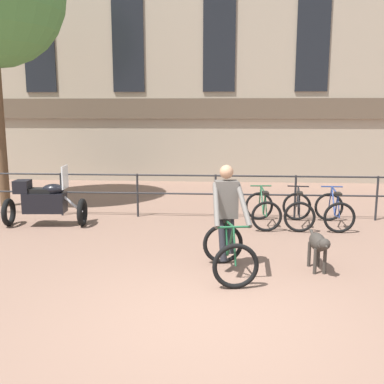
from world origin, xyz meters
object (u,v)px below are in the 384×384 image
at_px(parked_motorcycle, 44,201).
at_px(parked_bicycle_mid_left, 298,210).
at_px(cyclist_with_bike, 228,226).
at_px(dog, 318,244).
at_px(parked_bicycle_mid_right, 334,211).
at_px(parked_bicycle_near_lamp, 263,210).

relative_size(parked_motorcycle, parked_bicycle_mid_left, 1.53).
distance_m(cyclist_with_bike, dog, 1.48).
relative_size(cyclist_with_bike, parked_bicycle_mid_right, 1.51).
height_order(parked_bicycle_near_lamp, parked_bicycle_mid_right, same).
bearing_deg(parked_bicycle_near_lamp, parked_motorcycle, 0.11).
xyz_separation_m(parked_motorcycle, parked_bicycle_mid_right, (6.40, 0.36, -0.20)).
bearing_deg(cyclist_with_bike, parked_bicycle_near_lamp, 65.27).
xyz_separation_m(dog, parked_motorcycle, (-5.47, 2.50, 0.11)).
xyz_separation_m(parked_bicycle_near_lamp, parked_bicycle_mid_left, (0.78, 0.00, -0.00)).
distance_m(parked_motorcycle, parked_bicycle_near_lamp, 4.86).
height_order(parked_bicycle_near_lamp, parked_bicycle_mid_left, same).
bearing_deg(parked_bicycle_mid_right, cyclist_with_bike, 52.90).
bearing_deg(parked_motorcycle, parked_bicycle_mid_right, -90.60).
relative_size(parked_motorcycle, parked_bicycle_mid_right, 1.60).
bearing_deg(parked_bicycle_mid_right, parked_motorcycle, 4.55).
distance_m(dog, parked_motorcycle, 6.01).
distance_m(parked_bicycle_near_lamp, parked_bicycle_mid_right, 1.56).
height_order(cyclist_with_bike, parked_bicycle_mid_left, cyclist_with_bike).
bearing_deg(parked_bicycle_mid_right, dog, 73.28).
xyz_separation_m(dog, parked_bicycle_mid_right, (0.93, 2.87, -0.09)).
height_order(cyclist_with_bike, parked_bicycle_mid_right, cyclist_with_bike).
xyz_separation_m(cyclist_with_bike, parked_motorcycle, (-4.02, 2.64, -0.20)).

